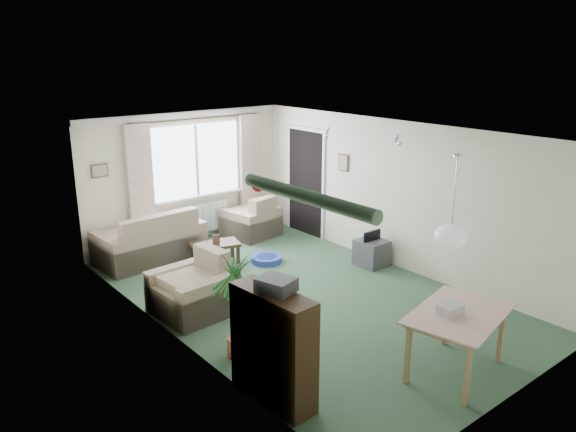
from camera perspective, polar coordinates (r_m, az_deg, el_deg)
ground at (r=8.26m, az=1.32°, el=-8.13°), size 6.50×6.50×0.00m
window at (r=10.46m, az=-9.35°, el=5.59°), size 1.80×0.03×1.30m
curtain_rod at (r=10.28m, az=-9.32°, el=9.75°), size 2.60×0.03×0.03m
curtain_left at (r=9.92m, az=-14.76°, el=3.30°), size 0.45×0.08×2.00m
curtain_right at (r=11.03m, az=-3.84°, el=5.12°), size 0.45×0.08×2.00m
radiator at (r=10.69m, az=-8.97°, el=-0.23°), size 1.20×0.10×0.55m
doorway at (r=10.75m, az=1.83°, el=3.37°), size 0.03×0.95×2.00m
pendant_lamp at (r=6.43m, az=16.22°, el=-1.99°), size 0.36×0.36×0.36m
tinsel_garland at (r=4.66m, az=1.82°, el=2.00°), size 1.60×1.60×0.12m
bauble_cluster_a at (r=9.13m, az=4.01°, el=8.77°), size 0.20×0.20×0.20m
bauble_cluster_b at (r=8.53m, az=11.06°, el=7.95°), size 0.20×0.20×0.20m
wall_picture_back at (r=9.71m, az=-18.61°, el=4.40°), size 0.28×0.03×0.22m
wall_picture_right at (r=9.92m, az=5.64°, el=5.43°), size 0.03×0.24×0.30m
sofa at (r=9.77m, az=-13.90°, el=-1.92°), size 1.81×1.05×0.87m
armchair_corner at (r=10.75m, az=-3.80°, el=0.05°), size 1.03×0.99×0.80m
armchair_left at (r=7.70m, az=-9.81°, el=-6.81°), size 0.97×1.02×0.85m
coffee_table at (r=9.50m, az=-7.37°, el=-3.74°), size 0.87×0.64×0.35m
photo_frame at (r=9.37m, az=-7.32°, el=-2.37°), size 0.12×0.05×0.16m
bookshelf at (r=5.76m, az=-1.52°, el=-13.16°), size 0.40×1.00×1.19m
hifi_box at (r=5.48m, az=-1.22°, el=-6.99°), size 0.37×0.41×0.14m
houseplant at (r=6.52m, az=-5.26°, el=-9.11°), size 0.70×0.70×1.27m
dining_table at (r=6.58m, az=16.70°, el=-12.30°), size 1.27×0.99×0.70m
gift_box at (r=6.35m, az=16.13°, el=-9.18°), size 0.27×0.21×0.12m
tv_cube at (r=9.41m, az=8.47°, el=-3.72°), size 0.44×0.48×0.43m
pet_bed at (r=9.51m, az=-2.19°, el=-4.40°), size 0.56×0.56×0.10m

